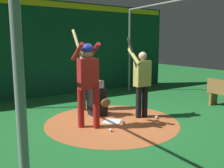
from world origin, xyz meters
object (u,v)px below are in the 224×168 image
baseball_0 (157,117)px  bat_rack (141,75)px  umpire (86,76)px  batter (88,77)px  home_plate (112,121)px  visitor (142,80)px  baseball_2 (111,130)px  catcher (99,102)px  baseball_1 (123,123)px

baseball_0 → bat_rack: bearing=145.8°
umpire → batter: bearing=-24.5°
home_plate → visitor: bearing=86.4°
umpire → baseball_0: umpire is taller
visitor → baseball_0: size_ratio=27.99×
home_plate → umpire: 1.69m
batter → baseball_0: bearing=79.3°
visitor → baseball_2: bearing=-66.4°
home_plate → batter: batter is taller
home_plate → baseball_0: 1.18m
bat_rack → batter: bearing=-50.7°
home_plate → batter: bearing=-85.9°
home_plate → baseball_2: bearing=-34.3°
catcher → umpire: (-0.71, -0.02, 0.61)m
batter → bat_rack: (-3.71, 4.54, -0.69)m
catcher → baseball_1: bearing=8.3°
home_plate → catcher: bearing=-179.6°
baseball_2 → catcher: bearing=162.7°
visitor → baseball_1: 1.22m
catcher → baseball_2: (1.24, -0.39, -0.34)m
catcher → baseball_2: size_ratio=13.08×
home_plate → visitor: 1.31m
home_plate → baseball_0: (0.39, 1.12, 0.03)m
baseball_2 → batter: bearing=-151.9°
home_plate → baseball_2: 0.69m
visitor → baseball_2: size_ratio=27.99×
batter → baseball_1: batter is taller
visitor → baseball_1: bearing=-70.6°
home_plate → batter: 1.35m
visitor → baseball_0: 1.03m
visitor → catcher: bearing=-128.1°
baseball_1 → baseball_2: same height
baseball_0 → baseball_2: bearing=-82.9°
baseball_1 → catcher: bearing=-171.7°
umpire → baseball_2: bearing=-10.7°
baseball_1 → home_plate: bearing=-155.1°
bat_rack → baseball_2: bat_rack is taller
batter → baseball_0: batter is taller
batter → catcher: 1.27m
umpire → baseball_1: 1.93m
baseball_0 → catcher: bearing=-133.2°
batter → catcher: bearing=137.0°
home_plate → catcher: catcher is taller
batter → baseball_2: bearing=28.1°
home_plate → baseball_1: 0.33m
batter → baseball_1: bearing=73.0°
umpire → baseball_2: size_ratio=23.77×
home_plate → baseball_1: (0.30, 0.14, 0.03)m
umpire → baseball_0: 2.31m
batter → baseball_2: size_ratio=30.19×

